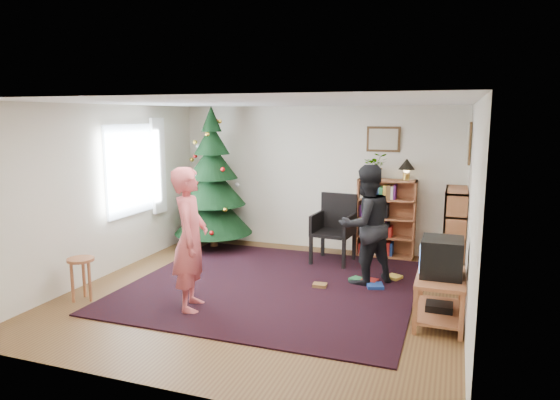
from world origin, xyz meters
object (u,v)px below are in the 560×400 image
(bookshelf_back, at_px, (386,217))
(potted_plant, at_px, (376,166))
(stool, at_px, (81,268))
(person_standing, at_px, (190,239))
(table_lamp, at_px, (407,166))
(tv_stand, at_px, (440,294))
(crt_tv, at_px, (442,257))
(picture_right, at_px, (470,143))
(armchair, at_px, (335,225))
(christmas_tree, at_px, (213,190))
(bookshelf_right, at_px, (454,232))
(person_by_chair, at_px, (366,225))
(picture_back, at_px, (383,139))

(bookshelf_back, height_order, potted_plant, potted_plant)
(stool, xyz_separation_m, person_standing, (1.46, 0.22, 0.44))
(table_lamp, bearing_deg, tv_stand, -75.27)
(bookshelf_back, bearing_deg, stool, -135.04)
(bookshelf_back, relative_size, crt_tv, 2.64)
(picture_right, height_order, armchair, picture_right)
(bookshelf_back, relative_size, tv_stand, 1.36)
(christmas_tree, height_order, tv_stand, christmas_tree)
(person_standing, bearing_deg, picture_right, -69.54)
(bookshelf_right, bearing_deg, christmas_tree, 85.45)
(stool, relative_size, potted_plant, 1.29)
(stool, distance_m, person_by_chair, 3.80)
(table_lamp, bearing_deg, christmas_tree, -172.29)
(bookshelf_right, bearing_deg, crt_tv, 176.01)
(stool, height_order, table_lamp, table_lamp)
(picture_right, xyz_separation_m, bookshelf_right, (-0.14, -0.18, -1.29))
(stool, distance_m, table_lamp, 5.09)
(picture_back, distance_m, crt_tv, 3.10)
(christmas_tree, xyz_separation_m, potted_plant, (2.78, 0.44, 0.47))
(person_by_chair, height_order, potted_plant, potted_plant)
(picture_back, distance_m, christmas_tree, 3.07)
(picture_back, height_order, armchair, picture_back)
(picture_back, xyz_separation_m, crt_tv, (1.07, -2.66, -1.19))
(potted_plant, bearing_deg, tv_stand, -65.27)
(picture_back, distance_m, person_by_chair, 1.96)
(table_lamp, bearing_deg, person_standing, -125.04)
(person_standing, bearing_deg, crt_tv, -96.74)
(crt_tv, bearing_deg, christmas_tree, 152.12)
(bookshelf_back, distance_m, potted_plant, 0.87)
(armchair, bearing_deg, potted_plant, 52.37)
(crt_tv, relative_size, person_standing, 0.28)
(picture_back, bearing_deg, crt_tv, -68.16)
(armchair, bearing_deg, table_lamp, 34.32)
(tv_stand, distance_m, table_lamp, 2.88)
(christmas_tree, relative_size, bookshelf_back, 1.93)
(armchair, bearing_deg, stool, -127.93)
(tv_stand, xyz_separation_m, stool, (-4.33, -0.83, 0.10))
(person_standing, relative_size, person_by_chair, 1.04)
(potted_plant, bearing_deg, crt_tv, -65.32)
(bookshelf_right, xyz_separation_m, tv_stand, (-0.12, -1.76, -0.34))
(crt_tv, xyz_separation_m, stool, (-4.32, -0.83, -0.33))
(bookshelf_right, height_order, tv_stand, bookshelf_right)
(christmas_tree, relative_size, table_lamp, 7.11)
(bookshelf_right, bearing_deg, stool, 120.23)
(bookshelf_back, xyz_separation_m, stool, (-3.36, -3.36, -0.23))
(picture_right, relative_size, person_standing, 0.34)
(crt_tv, bearing_deg, bookshelf_back, 110.83)
(picture_back, height_order, crt_tv, picture_back)
(person_by_chair, bearing_deg, crt_tv, 91.51)
(christmas_tree, bearing_deg, person_standing, -68.22)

